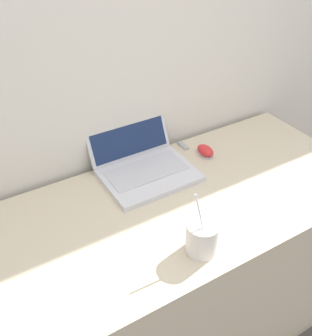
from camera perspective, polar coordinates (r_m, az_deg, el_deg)
The scene contains 6 objects.
wall_back at distance 1.39m, azimuth -5.09°, elevation 18.76°, with size 7.00×0.04×2.50m.
desk at distance 1.63m, azimuth 2.53°, elevation -15.34°, with size 1.47×0.64×0.77m.
laptop at distance 1.47m, azimuth -2.04°, elevation 0.99°, with size 0.34×0.34×0.20m.
drink_cup at distance 1.17m, azimuth 6.68°, elevation -9.93°, with size 0.10×0.10×0.21m.
computer_mouse at distance 1.59m, azimuth 7.17°, elevation 2.48°, with size 0.05×0.09×0.04m.
usb_stick at distance 1.64m, azimuth 3.95°, elevation 3.25°, with size 0.02×0.06×0.01m.
Camera 1 is at (-0.58, -0.51, 1.66)m, focal length 42.00 mm.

